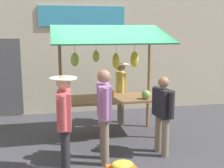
% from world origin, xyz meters
% --- Properties ---
extents(ground_plane, '(40.00, 40.00, 0.00)m').
position_xyz_m(ground_plane, '(0.00, 0.00, 0.00)').
color(ground_plane, '#38383D').
extents(street_backdrop, '(9.00, 0.30, 3.40)m').
position_xyz_m(street_backdrop, '(0.06, -2.20, 1.70)').
color(street_backdrop, '#B2A893').
rests_on(street_backdrop, ground).
extents(market_stall, '(2.50, 1.46, 2.50)m').
position_xyz_m(market_stall, '(-0.02, -0.03, 1.54)').
color(market_stall, brown).
rests_on(market_stall, ground).
extents(vendor_with_sunhat, '(0.41, 0.68, 1.58)m').
position_xyz_m(vendor_with_sunhat, '(-0.44, -0.75, 0.93)').
color(vendor_with_sunhat, '#726656').
rests_on(vendor_with_sunhat, ground).
extents(shopper_in_striped_shirt, '(0.26, 0.72, 1.71)m').
position_xyz_m(shopper_in_striped_shirt, '(0.36, 1.33, 1.00)').
color(shopper_in_striped_shirt, '#726656').
rests_on(shopper_in_striped_shirt, ground).
extents(shopper_with_ponytail, '(0.29, 0.66, 1.53)m').
position_xyz_m(shopper_with_ponytail, '(-0.80, 1.22, 0.87)').
color(shopper_with_ponytail, '#726656').
rests_on(shopper_with_ponytail, ground).
extents(shopper_with_shopping_bag, '(0.44, 0.71, 1.69)m').
position_xyz_m(shopper_with_shopping_bag, '(1.07, 1.70, 1.00)').
color(shopper_with_shopping_bag, '#232328').
rests_on(shopper_with_shopping_bag, ground).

